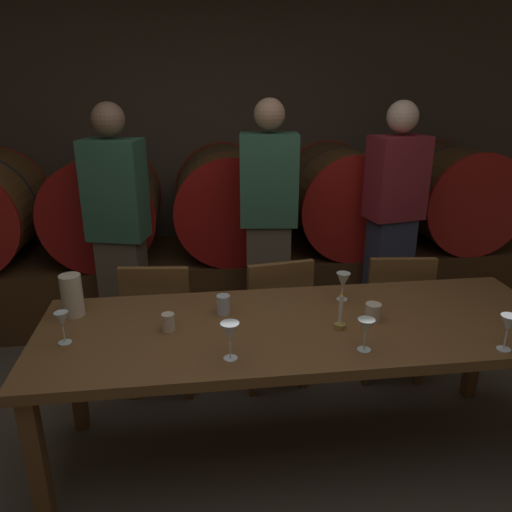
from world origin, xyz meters
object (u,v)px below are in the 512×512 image
guest_right (392,224)px  cup_right (373,312)px  wine_barrel_center (227,201)px  wine_barrel_right (339,198)px  wine_glass_left (230,333)px  wine_glass_far_right (509,325)px  chair_left (160,321)px  wine_glass_far_left (62,321)px  chair_right (393,310)px  guest_center (268,229)px  wine_glass_right (343,281)px  candle_center (340,318)px  cup_center (223,305)px  chair_center (275,316)px  wine_glass_center (366,327)px  guest_left (119,232)px  wine_barrel_far_right (451,194)px  cup_left (168,322)px  wine_barrel_left (105,205)px  pitcher (72,295)px  dining_table (301,336)px

guest_right → cup_right: (-0.56, -1.18, -0.08)m
wine_barrel_center → wine_barrel_right: same height
wine_glass_left → wine_glass_far_right: wine_glass_left is taller
chair_left → wine_glass_far_left: bearing=70.3°
wine_barrel_right → guest_right: 0.68m
chair_right → guest_center: bearing=-27.7°
wine_glass_left → wine_glass_right: (0.64, 0.51, -0.02)m
guest_center → candle_center: 1.23m
cup_center → guest_right: bearing=38.5°
wine_barrel_right → chair_center: 1.44m
wine_barrel_center → chair_right: size_ratio=1.01×
chair_left → guest_center: size_ratio=0.50×
wine_glass_far_left → wine_glass_center: wine_glass_far_left is taller
wine_barrel_right → guest_left: guest_left is taller
wine_barrel_right → wine_barrel_far_right: size_ratio=1.00×
wine_glass_far_right → cup_right: wine_glass_far_right is taller
guest_left → cup_left: bearing=122.0°
wine_barrel_center → chair_left: wine_barrel_center is taller
chair_center → guest_left: bearing=-38.0°
wine_barrel_left → wine_glass_right: bearing=-47.6°
guest_left → cup_center: (0.63, -1.06, -0.08)m
guest_right → candle_center: 1.46m
wine_glass_right → wine_glass_far_right: size_ratio=0.92×
wine_barrel_far_right → guest_left: size_ratio=0.51×
wine_glass_far_right → cup_center: (-1.19, 0.51, -0.07)m
pitcher → guest_left: bearing=83.8°
guest_center → wine_glass_left: 1.47m
wine_barrel_left → cup_center: size_ratio=9.16×
wine_barrel_far_right → cup_center: wine_barrel_far_right is taller
candle_center → wine_glass_left: bearing=-159.5°
guest_center → wine_glass_right: 0.94m
cup_center → wine_barrel_right: bearing=57.1°
wine_glass_right → cup_center: 0.65m
wine_barrel_far_right → guest_right: (-0.77, -0.65, -0.05)m
wine_glass_left → guest_left: bearing=112.9°
chair_left → wine_glass_right: (1.00, -0.45, 0.40)m
wine_barrel_far_right → guest_center: bearing=-157.9°
chair_left → chair_right: bearing=-174.5°
wine_barrel_far_right → wine_glass_right: (-1.41, -1.58, -0.06)m
wine_barrel_left → chair_right: size_ratio=1.01×
wine_barrel_far_right → pitcher: bearing=-150.4°
dining_table → cup_center: size_ratio=25.87×
wine_glass_far_left → cup_right: (1.45, 0.04, -0.07)m
wine_glass_center → cup_left: 0.90m
chair_right → wine_glass_center: size_ratio=5.87×
guest_center → guest_left: bearing=2.5°
wine_barrel_center → cup_right: 1.92m
wine_glass_right → cup_left: bearing=-165.7°
wine_barrel_left → wine_barrel_center: same height
wine_barrel_left → wine_glass_far_right: (2.00, -2.18, -0.05)m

